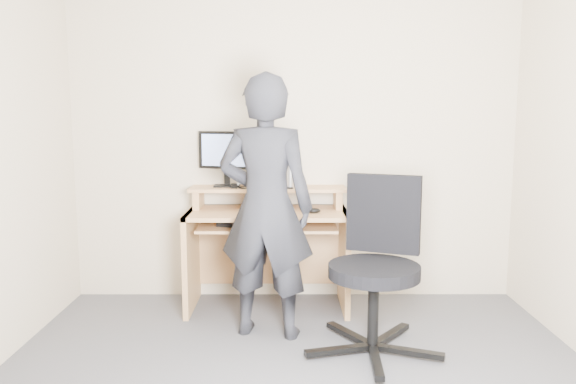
{
  "coord_description": "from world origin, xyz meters",
  "views": [
    {
      "loc": [
        -0.05,
        -2.69,
        1.49
      ],
      "look_at": [
        -0.05,
        1.05,
        0.95
      ],
      "focal_mm": 35.0,
      "sensor_mm": 36.0,
      "label": 1
    }
  ],
  "objects_px": {
    "desk": "(268,235)",
    "office_chair": "(377,259)",
    "person": "(266,207)",
    "monitor": "(227,154)"
  },
  "relations": [
    {
      "from": "desk",
      "to": "office_chair",
      "type": "height_order",
      "value": "office_chair"
    },
    {
      "from": "desk",
      "to": "person",
      "type": "xyz_separation_m",
      "value": [
        0.01,
        -0.6,
        0.32
      ]
    },
    {
      "from": "person",
      "to": "office_chair",
      "type": "bearing_deg",
      "value": 171.95
    },
    {
      "from": "office_chair",
      "to": "person",
      "type": "distance_m",
      "value": 0.79
    },
    {
      "from": "desk",
      "to": "monitor",
      "type": "xyz_separation_m",
      "value": [
        -0.32,
        0.09,
        0.62
      ]
    },
    {
      "from": "desk",
      "to": "monitor",
      "type": "bearing_deg",
      "value": 164.04
    },
    {
      "from": "office_chair",
      "to": "person",
      "type": "xyz_separation_m",
      "value": [
        -0.7,
        0.24,
        0.29
      ]
    },
    {
      "from": "monitor",
      "to": "office_chair",
      "type": "xyz_separation_m",
      "value": [
        1.03,
        -0.93,
        -0.59
      ]
    },
    {
      "from": "monitor",
      "to": "person",
      "type": "height_order",
      "value": "person"
    },
    {
      "from": "monitor",
      "to": "office_chair",
      "type": "relative_size",
      "value": 0.41
    }
  ]
}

